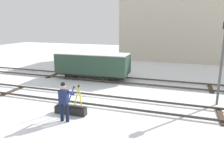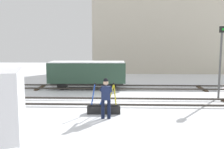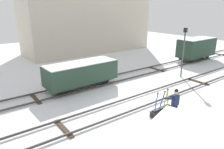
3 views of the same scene
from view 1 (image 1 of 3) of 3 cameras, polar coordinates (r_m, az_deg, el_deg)
ground_plane at (r=11.70m, az=-3.09°, el=-7.32°), size 60.00×60.00×0.00m
track_main_line at (r=11.66m, az=-3.10°, el=-6.80°), size 44.00×1.94×0.18m
track_siding_near at (r=15.71m, az=2.91°, el=-1.46°), size 44.00×1.94×0.18m
switch_lever_frame at (r=10.35m, az=-10.82°, el=-8.91°), size 1.53×0.40×1.45m
rail_worker at (r=9.42m, az=-12.53°, el=-6.44°), size 0.54×0.66×1.76m
signal_post at (r=12.03m, az=27.14°, el=4.39°), size 0.24×0.32×4.22m
apartment_building at (r=26.69m, az=22.00°, el=13.41°), size 17.20×6.06×9.15m
freight_car_far_end at (r=16.26m, az=-5.09°, el=2.81°), size 5.47×2.08×1.97m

